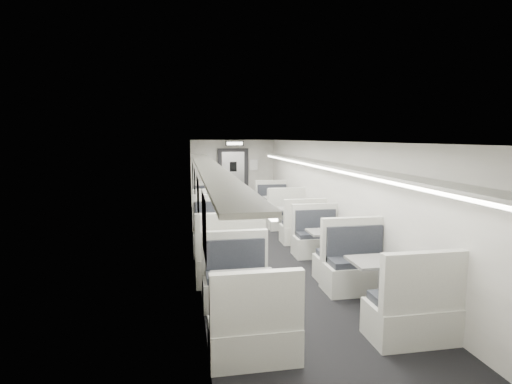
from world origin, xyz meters
name	(u,v)px	position (x,y,z in m)	size (l,w,h in m)	color
room	(267,198)	(0.00, 0.00, 1.20)	(3.24, 12.24, 2.64)	black
booth_left_a	(210,208)	(-1.00, 3.67, 0.36)	(0.99, 2.00, 1.07)	beige
booth_left_b	(216,224)	(-1.00, 1.32, 0.38)	(1.03, 2.10, 1.12)	beige
booth_left_c	(224,245)	(-1.00, -0.82, 0.42)	(1.16, 2.36, 1.26)	beige
booth_left_d	(244,302)	(-1.00, -3.39, 0.37)	(1.01, 2.04, 1.09)	beige
booth_right_a	(278,209)	(1.00, 3.09, 0.38)	(1.04, 2.12, 1.13)	beige
booth_right_b	(294,221)	(1.00, 1.39, 0.36)	(0.99, 2.02, 1.08)	beige
booth_right_c	(329,248)	(1.00, -1.18, 0.36)	(1.00, 2.02, 1.08)	beige
booth_right_d	(381,285)	(1.00, -3.24, 0.39)	(1.09, 2.20, 1.18)	beige
passenger	(220,195)	(-0.72, 3.11, 0.84)	(0.61, 0.40, 1.67)	black
window_a	(193,177)	(-1.49, 3.40, 1.35)	(0.02, 1.18, 0.84)	black
window_b	(195,186)	(-1.49, 1.20, 1.35)	(0.02, 1.18, 0.84)	black
window_c	(198,200)	(-1.49, -1.00, 1.35)	(0.02, 1.18, 0.84)	black
window_d	(204,226)	(-1.49, -3.20, 1.35)	(0.02, 1.18, 0.84)	black
luggage_rack_left	(209,166)	(-1.24, -0.30, 1.92)	(0.46, 10.40, 0.09)	beige
luggage_rack_right	(327,165)	(1.24, -0.30, 1.92)	(0.46, 10.40, 0.09)	beige
vestibule_door	(233,178)	(0.00, 5.93, 1.04)	(1.10, 0.13, 2.10)	black
exit_sign	(235,143)	(0.00, 5.44, 2.28)	(0.62, 0.12, 0.16)	black
wall_notice	(254,165)	(0.75, 5.92, 1.50)	(0.32, 0.02, 0.40)	silver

